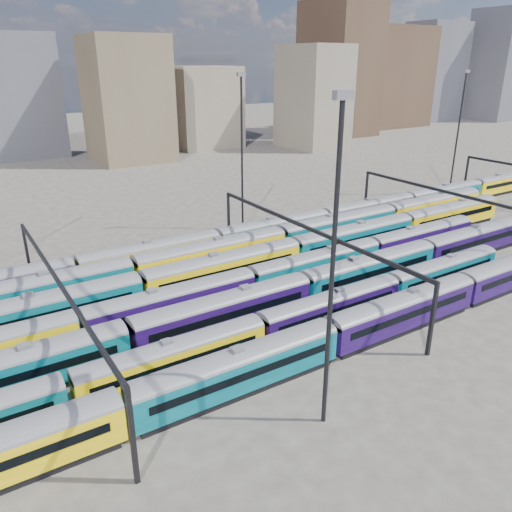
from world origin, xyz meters
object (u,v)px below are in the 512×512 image
rake_2 (304,286)px  rake_1 (174,355)px  rake_0 (403,308)px  mast_2 (333,262)px

rake_2 → rake_1: bearing=-165.0°
rake_0 → rake_1: (-24.34, 5.00, -0.24)m
rake_0 → mast_2: bearing=-157.2°
rake_2 → rake_0: bearing=-60.4°
rake_2 → mast_2: (-10.93, -17.00, 11.24)m
mast_2 → rake_1: bearing=122.8°
rake_0 → rake_1: 24.85m
rake_1 → mast_2: mast_2 is taller
rake_1 → mast_2: size_ratio=3.62×
rake_1 → rake_2: rake_2 is taller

